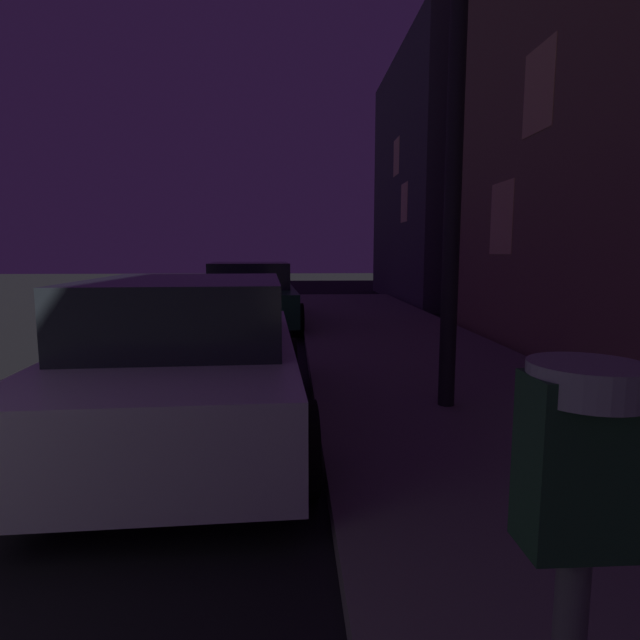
% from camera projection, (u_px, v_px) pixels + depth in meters
% --- Properties ---
extents(parking_meter, '(0.19, 0.19, 1.33)m').
position_uv_depth(parking_meter, '(575.00, 548.00, 0.86)').
color(parking_meter, '#59595B').
rests_on(parking_meter, sidewalk).
extents(car_white, '(2.20, 4.22, 1.43)m').
position_uv_depth(car_white, '(190.00, 359.00, 4.57)').
color(car_white, silver).
rests_on(car_white, ground).
extents(car_green, '(2.33, 4.59, 1.43)m').
position_uv_depth(car_green, '(250.00, 296.00, 11.28)').
color(car_green, '#19592D').
rests_on(car_green, ground).
extents(street_lamp, '(0.44, 0.44, 5.46)m').
position_uv_depth(street_lamp, '(459.00, 18.00, 4.60)').
color(street_lamp, black).
rests_on(street_lamp, sidewalk).
extents(building_far, '(8.82, 8.47, 8.20)m').
position_uv_depth(building_far, '(520.00, 181.00, 17.64)').
color(building_far, '#4C4C56').
rests_on(building_far, ground).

